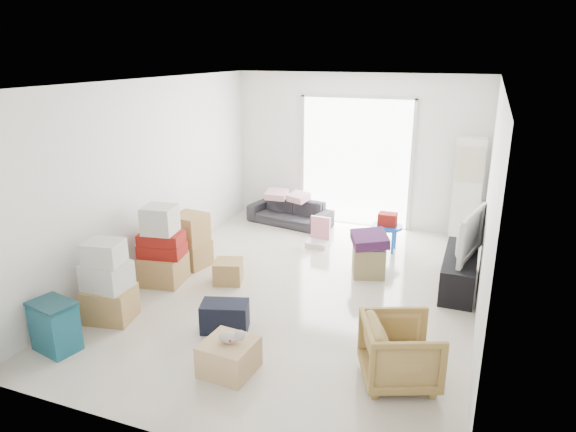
# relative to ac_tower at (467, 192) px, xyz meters

# --- Properties ---
(room_shell) EXTENTS (4.98, 6.48, 3.18)m
(room_shell) POSITION_rel_ac_tower_xyz_m (-1.95, -2.65, 0.48)
(room_shell) COLOR beige
(room_shell) RESTS_ON ground
(sliding_door) EXTENTS (2.10, 0.04, 2.33)m
(sliding_door) POSITION_rel_ac_tower_xyz_m (-1.95, 0.33, 0.37)
(sliding_door) COLOR white
(sliding_door) RESTS_ON room_shell
(ac_tower) EXTENTS (0.45, 0.30, 1.75)m
(ac_tower) POSITION_rel_ac_tower_xyz_m (0.00, 0.00, 0.00)
(ac_tower) COLOR silver
(ac_tower) RESTS_ON room_shell
(tv_console) EXTENTS (0.42, 1.39, 0.46)m
(tv_console) POSITION_rel_ac_tower_xyz_m (0.05, -1.81, -0.64)
(tv_console) COLOR black
(tv_console) RESTS_ON room_shell
(television) EXTENTS (0.84, 1.18, 0.14)m
(television) POSITION_rel_ac_tower_xyz_m (0.05, -1.81, -0.34)
(television) COLOR black
(television) RESTS_ON tv_console
(sofa) EXTENTS (1.60, 0.73, 0.60)m
(sofa) POSITION_rel_ac_tower_xyz_m (-3.02, -0.15, -0.57)
(sofa) COLOR #2A2B30
(sofa) RESTS_ON room_shell
(pillow_left) EXTENTS (0.40, 0.33, 0.12)m
(pillow_left) POSITION_rel_ac_tower_xyz_m (-3.29, -0.15, -0.21)
(pillow_left) COLOR #C58F9C
(pillow_left) RESTS_ON sofa
(pillow_right) EXTENTS (0.44, 0.40, 0.12)m
(pillow_right) POSITION_rel_ac_tower_xyz_m (-2.85, -0.16, -0.21)
(pillow_right) COLOR #C58F9C
(pillow_right) RESTS_ON sofa
(armchair) EXTENTS (0.86, 0.88, 0.71)m
(armchair) POSITION_rel_ac_tower_xyz_m (-0.36, -4.20, -0.52)
(armchair) COLOR #A8854B
(armchair) RESTS_ON room_shell
(storage_bins) EXTENTS (0.54, 0.43, 0.56)m
(storage_bins) POSITION_rel_ac_tower_xyz_m (-3.85, -4.95, -0.60)
(storage_bins) COLOR #114C60
(storage_bins) RESTS_ON room_shell
(box_stack_a) EXTENTS (0.61, 0.54, 0.99)m
(box_stack_a) POSITION_rel_ac_tower_xyz_m (-3.75, -4.21, -0.43)
(box_stack_a) COLOR tan
(box_stack_a) RESTS_ON room_shell
(box_stack_b) EXTENTS (0.65, 0.61, 1.09)m
(box_stack_b) POSITION_rel_ac_tower_xyz_m (-3.75, -3.11, -0.40)
(box_stack_b) COLOR tan
(box_stack_b) RESTS_ON room_shell
(box_stack_c) EXTENTS (0.61, 0.54, 0.79)m
(box_stack_c) POSITION_rel_ac_tower_xyz_m (-3.72, -2.46, -0.49)
(box_stack_c) COLOR tan
(box_stack_c) RESTS_ON room_shell
(loose_box) EXTENTS (0.47, 0.47, 0.31)m
(loose_box) POSITION_rel_ac_tower_xyz_m (-2.93, -2.79, -0.72)
(loose_box) COLOR tan
(loose_box) RESTS_ON room_shell
(duffel_bag) EXTENTS (0.60, 0.46, 0.34)m
(duffel_bag) POSITION_rel_ac_tower_xyz_m (-2.37, -3.95, -0.71)
(duffel_bag) COLOR black
(duffel_bag) RESTS_ON room_shell
(ottoman) EXTENTS (0.54, 0.54, 0.43)m
(ottoman) POSITION_rel_ac_tower_xyz_m (-1.18, -1.86, -0.66)
(ottoman) COLOR #9D955B
(ottoman) RESTS_ON room_shell
(blanket) EXTENTS (0.63, 0.63, 0.14)m
(blanket) POSITION_rel_ac_tower_xyz_m (-1.18, -1.86, -0.37)
(blanket) COLOR #502154
(blanket) RESTS_ON ottoman
(kids_table) EXTENTS (0.49, 0.49, 0.62)m
(kids_table) POSITION_rel_ac_tower_xyz_m (-1.12, -0.82, -0.44)
(kids_table) COLOR blue
(kids_table) RESTS_ON room_shell
(toy_walker) EXTENTS (0.36, 0.32, 0.47)m
(toy_walker) POSITION_rel_ac_tower_xyz_m (-2.19, -1.00, -0.75)
(toy_walker) COLOR silver
(toy_walker) RESTS_ON room_shell
(wood_crate) EXTENTS (0.52, 0.52, 0.33)m
(wood_crate) POSITION_rel_ac_tower_xyz_m (-1.95, -4.64, -0.71)
(wood_crate) COLOR tan
(wood_crate) RESTS_ON room_shell
(plush_bunny) EXTENTS (0.27, 0.15, 0.13)m
(plush_bunny) POSITION_rel_ac_tower_xyz_m (-1.93, -4.63, -0.49)
(plush_bunny) COLOR #B2ADA8
(plush_bunny) RESTS_ON wood_crate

